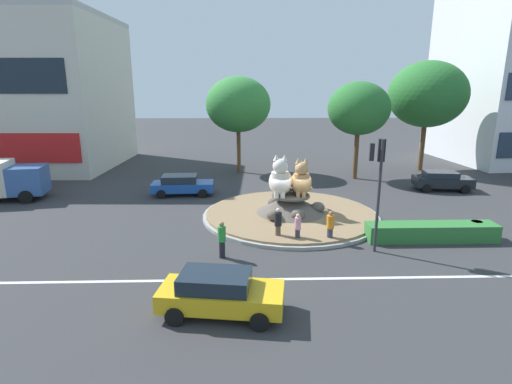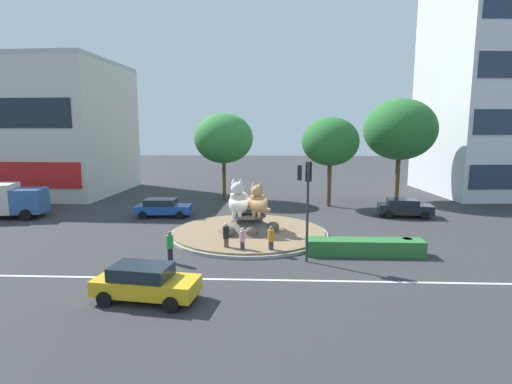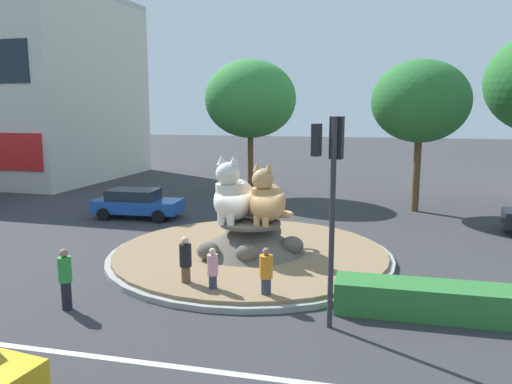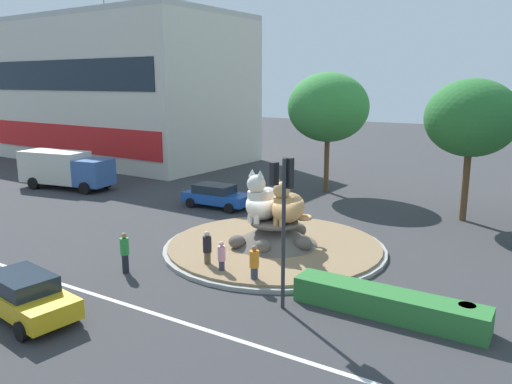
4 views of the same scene
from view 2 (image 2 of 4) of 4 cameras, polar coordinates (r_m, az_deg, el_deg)
name	(u,v)px [view 2 (image 2 of 4)]	position (r m, az deg, el deg)	size (l,w,h in m)	color
ground_plane	(249,235)	(27.64, -1.00, -6.04)	(160.00, 160.00, 0.00)	#333335
lane_centreline	(238,279)	(19.81, -2.50, -12.22)	(112.00, 0.20, 0.01)	silver
roundabout_island	(249,229)	(27.53, -0.99, -5.19)	(10.70, 10.70, 1.39)	gray
cat_statue_white	(239,201)	(27.14, -2.37, -1.29)	(1.88, 2.58, 2.56)	silver
cat_statue_calico	(258,202)	(27.19, 0.31, -1.45)	(1.66, 2.31, 2.31)	tan
traffic_light_mast	(307,189)	(21.60, 7.15, 0.38)	(0.79, 0.45, 5.43)	#2D2D33
clipped_hedge_strip	(364,247)	(24.08, 14.99, -7.52)	(6.67, 1.20, 0.90)	#2D7033
broadleaf_tree_behind_island	(330,142)	(37.44, 10.44, 6.98)	(5.16, 5.16, 8.16)	brown
second_tree_near_tower	(224,138)	(40.41, -4.59, 7.55)	(5.81, 5.81, 8.65)	brown
third_tree_left	(400,130)	(42.29, 19.64, 8.30)	(7.01, 7.01, 10.03)	brown
pedestrian_black_shirt	(226,237)	(23.75, -4.23, -6.28)	(0.37, 0.37, 1.75)	brown
pedestrian_green_shirt	(170,246)	(22.27, -12.04, -7.47)	(0.37, 0.37, 1.77)	black
pedestrian_pink_shirt	(242,240)	(23.38, -1.92, -6.78)	(0.33, 0.33, 1.54)	#33384C
pedestrian_orange_shirt	(271,240)	(23.23, 2.13, -6.72)	(0.39, 0.39, 1.68)	#33384C
sedan_on_far_lane	(145,282)	(17.92, -15.34, -12.14)	(4.51, 2.47, 1.53)	gold
hatchback_near_shophouse	(163,207)	(33.85, -13.01, -2.11)	(4.53, 2.24, 1.48)	#19479E
parked_car_right	(405,207)	(35.10, 20.21, -2.04)	(4.38, 2.43, 1.46)	black
litter_bin	(407,246)	(25.02, 20.52, -7.16)	(0.56, 0.56, 0.90)	#2D4233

